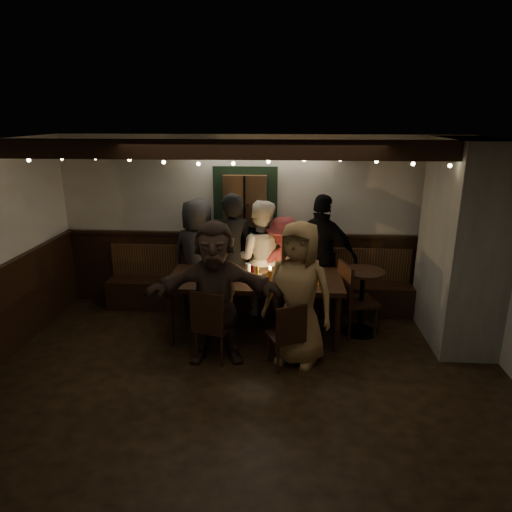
# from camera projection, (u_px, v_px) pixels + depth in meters

# --- Properties ---
(room) EXTENTS (6.02, 5.01, 2.62)m
(room) POSITION_uv_depth(u_px,v_px,m) (336.00, 260.00, 5.88)
(room) COLOR black
(room) RESTS_ON ground
(dining_table) EXTENTS (2.28, 0.98, 0.99)m
(dining_table) POSITION_uv_depth(u_px,v_px,m) (255.00, 282.00, 6.02)
(dining_table) COLOR black
(dining_table) RESTS_ON ground
(chair_near_left) EXTENTS (0.52, 0.52, 0.92)m
(chair_near_left) POSITION_uv_depth(u_px,v_px,m) (211.00, 322.00, 5.40)
(chair_near_left) COLOR black
(chair_near_left) RESTS_ON ground
(chair_near_right) EXTENTS (0.49, 0.49, 0.83)m
(chair_near_right) POSITION_uv_depth(u_px,v_px,m) (288.00, 333.00, 5.25)
(chair_near_right) COLOR black
(chair_near_right) RESTS_ON ground
(chair_end) EXTENTS (0.56, 0.56, 1.00)m
(chair_end) POSITION_uv_depth(u_px,v_px,m) (352.00, 295.00, 6.08)
(chair_end) COLOR black
(chair_end) RESTS_ON ground
(high_top) EXTENTS (0.56, 0.56, 0.90)m
(high_top) POSITION_uv_depth(u_px,v_px,m) (362.00, 294.00, 6.12)
(high_top) COLOR black
(high_top) RESTS_ON ground
(person_a) EXTENTS (0.95, 0.74, 1.72)m
(person_a) POSITION_uv_depth(u_px,v_px,m) (198.00, 256.00, 6.78)
(person_a) COLOR #2A2A2C
(person_a) RESTS_ON ground
(person_b) EXTENTS (0.73, 0.55, 1.83)m
(person_b) POSITION_uv_depth(u_px,v_px,m) (232.00, 255.00, 6.62)
(person_b) COLOR black
(person_b) RESTS_ON ground
(person_c) EXTENTS (0.85, 0.68, 1.71)m
(person_c) POSITION_uv_depth(u_px,v_px,m) (260.00, 258.00, 6.69)
(person_c) COLOR beige
(person_c) RESTS_ON ground
(person_d) EXTENTS (1.07, 0.77, 1.49)m
(person_d) POSITION_uv_depth(u_px,v_px,m) (283.00, 267.00, 6.63)
(person_d) COLOR maroon
(person_d) RESTS_ON ground
(person_e) EXTENTS (1.14, 0.82, 1.80)m
(person_e) POSITION_uv_depth(u_px,v_px,m) (322.00, 256.00, 6.63)
(person_e) COLOR black
(person_e) RESTS_ON ground
(person_f) EXTENTS (1.64, 0.64, 1.74)m
(person_f) POSITION_uv_depth(u_px,v_px,m) (215.00, 293.00, 5.35)
(person_f) COLOR #36261F
(person_f) RESTS_ON ground
(person_g) EXTENTS (0.99, 0.83, 1.74)m
(person_g) POSITION_uv_depth(u_px,v_px,m) (299.00, 294.00, 5.31)
(person_g) COLOR olive
(person_g) RESTS_ON ground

